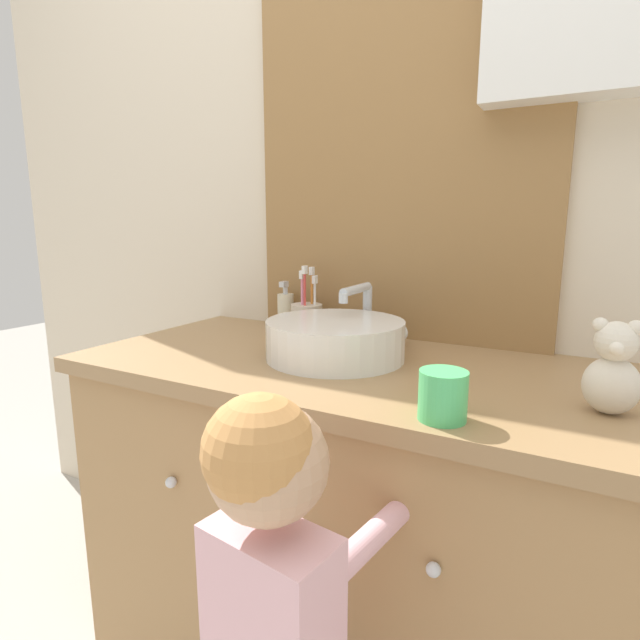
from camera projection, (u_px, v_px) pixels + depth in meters
name	position (u px, v px, depth m)	size (l,w,h in m)	color
wall_back	(412.00, 167.00, 1.31)	(3.20, 0.18, 2.50)	beige
vanity_counter	(349.00, 525.00, 1.20)	(1.26, 0.60, 0.82)	#A37A4C
sink_basin	(336.00, 338.00, 1.15)	(0.32, 0.37, 0.16)	white
toothbrush_holder	(307.00, 317.00, 1.40)	(0.09, 0.09, 0.19)	beige
soap_dispenser	(286.00, 310.00, 1.47)	(0.05, 0.05, 0.14)	beige
child_figure	(274.00, 639.00, 0.69)	(0.23, 0.43, 0.92)	slate
teddy_bear	(613.00, 370.00, 0.81)	(0.09, 0.07, 0.16)	beige
drinking_cup	(443.00, 395.00, 0.79)	(0.08, 0.08, 0.08)	#4CC670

